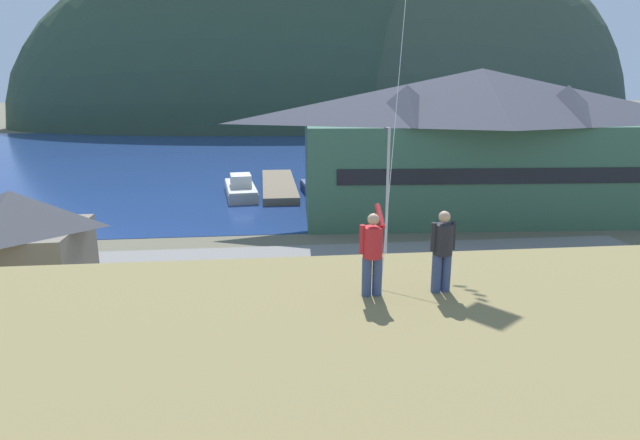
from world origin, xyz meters
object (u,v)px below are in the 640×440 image
at_px(wharf_dock, 279,185).
at_px(person_kite_flyer, 372,251).
at_px(person_companion, 443,249).
at_px(harbor_lodge, 478,141).
at_px(moored_boat_wharfside, 241,189).
at_px(parked_car_mid_row_far, 233,341).
at_px(parked_car_corner_spot, 535,336).
at_px(parking_light_pole, 387,189).
at_px(parked_car_mid_row_center, 535,276).
at_px(moored_boat_outer_mooring, 315,188).
at_px(parked_car_mid_row_near, 87,353).
at_px(storage_shed_near_lot, 18,249).
at_px(parked_car_lone_by_shed, 396,329).

distance_m(wharf_dock, person_kite_flyer, 43.02).
bearing_deg(person_companion, harbor_lodge, 66.40).
relative_size(moored_boat_wharfside, person_kite_flyer, 4.50).
bearing_deg(wharf_dock, parked_car_mid_row_far, -94.64).
xyz_separation_m(parked_car_corner_spot, parking_light_pole, (-3.17, 11.14, 3.50)).
bearing_deg(parked_car_mid_row_center, person_kite_flyer, -129.63).
xyz_separation_m(moored_boat_outer_mooring, parked_car_corner_spot, (5.15, -31.73, 0.34)).
height_order(parked_car_mid_row_near, parking_light_pole, parking_light_pole).
relative_size(parked_car_corner_spot, parked_car_mid_row_near, 0.99).
relative_size(harbor_lodge, moored_boat_outer_mooring, 4.45).
distance_m(harbor_lodge, moored_boat_outer_mooring, 15.99).
relative_size(person_kite_flyer, person_companion, 1.07).
xyz_separation_m(harbor_lodge, storage_shed_near_lot, (-27.65, -14.69, -3.08)).
bearing_deg(moored_boat_wharfside, moored_boat_outer_mooring, -2.71).
bearing_deg(harbor_lodge, parked_car_mid_row_center, -101.28).
bearing_deg(person_companion, person_kite_flyer, -178.46).
bearing_deg(person_companion, parked_car_mid_row_near, 142.76).
height_order(parked_car_lone_by_shed, parked_car_mid_row_center, same).
xyz_separation_m(parked_car_mid_row_center, person_companion, (-9.57, -13.30, 5.88)).
bearing_deg(parking_light_pole, parked_car_corner_spot, -74.11).
xyz_separation_m(moored_boat_wharfside, parked_car_mid_row_near, (-4.22, -31.62, 0.34)).
distance_m(parked_car_corner_spot, parked_car_mid_row_near, 16.36).
bearing_deg(moored_boat_outer_mooring, person_companion, -91.78).
bearing_deg(moored_boat_outer_mooring, moored_boat_wharfside, 177.29).
bearing_deg(parked_car_mid_row_far, wharf_dock, 85.36).
bearing_deg(storage_shed_near_lot, person_kite_flyer, -47.10).
distance_m(harbor_lodge, parking_light_pole, 14.50).
height_order(storage_shed_near_lot, moored_boat_outer_mooring, storage_shed_near_lot).
relative_size(storage_shed_near_lot, parked_car_lone_by_shed, 1.40).
bearing_deg(moored_boat_outer_mooring, wharf_dock, 132.87).
xyz_separation_m(parked_car_mid_row_far, person_kite_flyer, (3.44, -7.97, 5.90)).
xyz_separation_m(parked_car_mid_row_center, person_kite_flyer, (-11.05, -13.34, 5.90)).
xyz_separation_m(harbor_lodge, moored_boat_outer_mooring, (-11.51, 9.76, -5.29)).
distance_m(storage_shed_near_lot, parked_car_corner_spot, 22.57).
xyz_separation_m(parked_car_mid_row_center, parking_light_pole, (-6.38, 4.99, 3.50)).
height_order(moored_boat_wharfside, parked_car_mid_row_far, moored_boat_wharfside).
relative_size(storage_shed_near_lot, parked_car_mid_row_near, 1.42).
relative_size(wharf_dock, parked_car_corner_spot, 3.71).
relative_size(wharf_dock, moored_boat_outer_mooring, 2.46).
xyz_separation_m(harbor_lodge, person_kite_flyer, (-14.20, -29.16, 0.95)).
xyz_separation_m(parked_car_mid_row_near, person_kite_flyer, (8.51, -7.63, 5.90)).
bearing_deg(parked_car_mid_row_near, parked_car_mid_row_center, 16.28).
bearing_deg(wharf_dock, moored_boat_wharfside, -138.28).
distance_m(harbor_lodge, moored_boat_wharfside, 21.72).
xyz_separation_m(wharf_dock, person_kite_flyer, (0.64, -42.50, 6.61)).
relative_size(moored_boat_wharfside, parked_car_corner_spot, 1.98).
height_order(storage_shed_near_lot, wharf_dock, storage_shed_near_lot).
relative_size(parking_light_pole, person_kite_flyer, 4.22).
bearing_deg(parked_car_mid_row_near, wharf_dock, 77.28).
xyz_separation_m(moored_boat_outer_mooring, parked_car_lone_by_shed, (0.09, -30.62, 0.34)).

